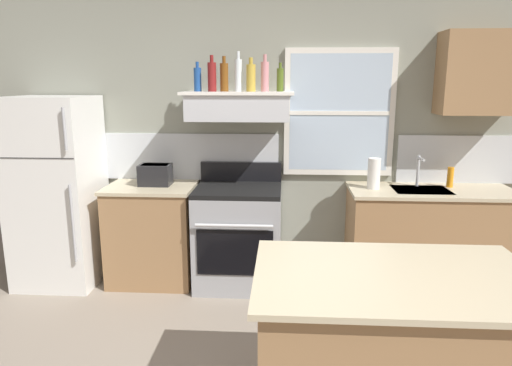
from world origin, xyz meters
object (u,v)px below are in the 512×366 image
bottle_champagne_gold_foil (251,77)px  dish_soap_bottle (450,177)px  bottle_blue_liqueur (198,79)px  bottle_rose_pink (265,76)px  kitchen_island (391,357)px  refrigerator (57,192)px  bottle_amber_wine (224,77)px  bottle_red_label_wine (212,76)px  bottle_olive_oil_square (280,79)px  bottle_clear_tall (238,75)px  toaster (155,174)px  stove_range (239,235)px  paper_towel_roll (374,173)px

bottle_champagne_gold_foil → dish_soap_bottle: size_ratio=1.59×
bottle_blue_liqueur → bottle_rose_pink: 0.59m
bottle_rose_pink → kitchen_island: (0.74, -1.95, -1.42)m
bottle_blue_liqueur → bottle_rose_pink: size_ratio=0.81×
refrigerator → bottle_rose_pink: (1.88, 0.14, 1.02)m
bottle_amber_wine → bottle_blue_liqueur: bearing=176.0°
bottle_red_label_wine → kitchen_island: bearing=-57.9°
refrigerator → bottle_olive_oil_square: (2.01, 0.15, 1.00)m
bottle_rose_pink → bottle_red_label_wine: bearing=-173.6°
kitchen_island → bottle_clear_tall: bearing=116.5°
bottle_red_label_wine → bottle_amber_wine: size_ratio=1.02×
toaster → bottle_rose_pink: 1.32m
kitchen_island → dish_soap_bottle: bearing=65.1°
bottle_champagne_gold_foil → bottle_clear_tall: bearing=166.6°
stove_range → bottle_rose_pink: size_ratio=3.48×
bottle_blue_liqueur → bottle_amber_wine: size_ratio=0.85×
bottle_blue_liqueur → kitchen_island: bearing=-55.8°
kitchen_island → toaster: bearing=132.4°
bottle_blue_liqueur → toaster: bearing=-170.6°
stove_range → bottle_blue_liqueur: bottle_blue_liqueur is taller
bottle_amber_wine → bottle_champagne_gold_foil: bottle_amber_wine is taller
refrigerator → dish_soap_bottle: 3.54m
bottle_blue_liqueur → paper_towel_roll: 1.75m
paper_towel_roll → kitchen_island: bearing=-96.8°
refrigerator → bottle_champagne_gold_foil: size_ratio=5.97×
kitchen_island → stove_range: bearing=117.8°
bottle_rose_pink → refrigerator: bearing=-175.7°
refrigerator → stove_range: 1.69m
bottle_champagne_gold_foil → kitchen_island: bearing=-65.9°
kitchen_island → refrigerator: bearing=145.3°
toaster → bottle_olive_oil_square: 1.40m
bottle_red_label_wine → bottle_amber_wine: bottle_red_label_wine is taller
bottle_red_label_wine → toaster: bearing=-178.8°
toaster → bottle_clear_tall: bottle_clear_tall is taller
bottle_blue_liqueur → bottle_olive_oil_square: bearing=0.6°
bottle_olive_oil_square → bottle_clear_tall: bearing=-176.5°
refrigerator → bottle_champagne_gold_foil: (1.76, 0.10, 1.01)m
refrigerator → bottle_clear_tall: 1.95m
paper_towel_roll → dish_soap_bottle: bearing=8.2°
kitchen_island → bottle_rose_pink: bearing=110.7°
bottle_blue_liqueur → bottle_amber_wine: (0.24, -0.02, 0.02)m
bottle_rose_pink → dish_soap_bottle: bearing=0.7°
toaster → dish_soap_bottle: bearing=1.8°
stove_range → bottle_blue_liqueur: size_ratio=4.30×
bottle_champagne_gold_foil → bottle_olive_oil_square: bearing=11.1°
refrigerator → kitchen_island: 3.20m
kitchen_island → bottle_amber_wine: bearing=119.4°
bottle_champagne_gold_foil → dish_soap_bottle: (1.77, 0.06, -0.87)m
stove_range → bottle_rose_pink: bottle_rose_pink is taller
toaster → bottle_blue_liqueur: (0.40, 0.07, 0.84)m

